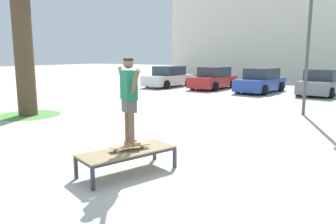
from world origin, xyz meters
name	(u,v)px	position (x,y,z in m)	size (l,w,h in m)	color
ground_plane	(123,163)	(0.00, 0.00, 0.00)	(120.00, 120.00, 0.00)	#B7B5AD
skate_box	(127,153)	(0.46, -0.39, 0.41)	(1.34, 2.04, 0.46)	#38383D
skateboard	(130,146)	(0.48, -0.33, 0.54)	(0.57, 0.80, 0.09)	#9E754C
skater	(129,96)	(0.48, -0.33, 1.53)	(0.91, 0.56, 1.69)	brown
grass_patch_near_left	(29,115)	(-6.79, 2.47, 0.00)	(2.39, 2.39, 0.01)	#519342
car_white	(168,77)	(-8.27, 15.10, 0.69)	(2.20, 4.34, 1.50)	silver
car_red	(213,79)	(-4.88, 15.54, 0.69)	(2.13, 4.30, 1.50)	red
car_blue	(261,81)	(-1.49, 15.11, 0.69)	(2.30, 4.38, 1.50)	#28479E
car_grey	(321,83)	(1.90, 15.63, 0.69)	(2.24, 4.35, 1.50)	slate
light_post	(310,13)	(2.23, 8.25, 3.83)	(0.36, 0.36, 5.83)	#4C4C51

